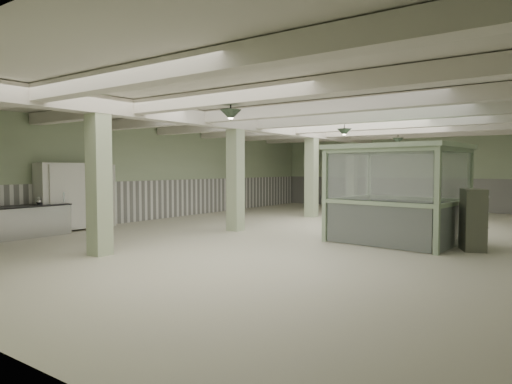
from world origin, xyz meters
The scene contains 25 objects.
floor centered at (0.00, 0.00, 0.00)m, with size 20.00×20.00×0.00m, color beige.
ceiling centered at (0.00, 0.00, 3.60)m, with size 14.00×20.00×0.02m, color beige.
wall_back centered at (0.00, 10.00, 1.80)m, with size 14.00×0.02×3.60m, color #ADC19A.
wall_left centered at (-7.00, 0.00, 1.80)m, with size 0.02×20.00×3.60m, color #ADC19A.
wainscot_left centered at (-6.97, 0.00, 0.75)m, with size 0.05×19.90×1.50m, color white.
wainscot_back centered at (0.00, 9.97, 0.75)m, with size 13.90×0.05×1.50m, color white.
girder centered at (-2.50, 0.00, 3.38)m, with size 0.45×19.90×0.40m, color silver.
beam_a centered at (0.00, -7.50, 3.42)m, with size 13.90×0.35×0.32m, color silver.
beam_b centered at (0.00, -5.00, 3.42)m, with size 13.90×0.35×0.32m, color silver.
beam_c centered at (0.00, -2.50, 3.42)m, with size 13.90×0.35×0.32m, color silver.
beam_d centered at (0.00, 0.00, 3.42)m, with size 13.90×0.35×0.32m, color silver.
beam_e centered at (0.00, 2.50, 3.42)m, with size 13.90×0.35×0.32m, color silver.
beam_f centered at (0.00, 5.00, 3.42)m, with size 13.90×0.35×0.32m, color silver.
beam_g centered at (0.00, 7.50, 3.42)m, with size 13.90×0.35×0.32m, color silver.
column_a centered at (-2.50, -6.00, 1.80)m, with size 0.42×0.42×3.60m, color #B8CAA2.
column_b centered at (-2.50, -1.00, 1.80)m, with size 0.42×0.42×3.60m, color #B8CAA2.
column_c centered at (-2.50, 4.00, 1.80)m, with size 0.42×0.42×3.60m, color #B8CAA2.
column_d centered at (-2.50, 8.00, 1.80)m, with size 0.42×0.42×3.60m, color #B8CAA2.
pendant_front centered at (0.50, -5.00, 3.05)m, with size 0.44×0.44×0.22m, color #324233.
pendant_mid centered at (0.50, 0.50, 3.05)m, with size 0.44×0.44×0.22m, color #324233.
pendant_back centered at (0.50, 5.50, 3.05)m, with size 0.44×0.44×0.22m, color #324233.
pitcher_near centered at (-6.47, -5.21, 1.02)m, with size 0.16×0.19×0.24m, color #B0B0B5, non-canonical shape.
walkin_cooler centered at (-6.62, -4.00, 1.04)m, with size 1.05×2.26×2.07m.
guard_booth centered at (2.38, -0.22, 1.75)m, with size 3.46×3.02×2.59m.
filing_cabinet centered at (4.29, -0.50, 0.74)m, with size 0.48×0.68×1.48m, color #5F6352.
Camera 1 is at (6.32, -12.32, 1.97)m, focal length 32.00 mm.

